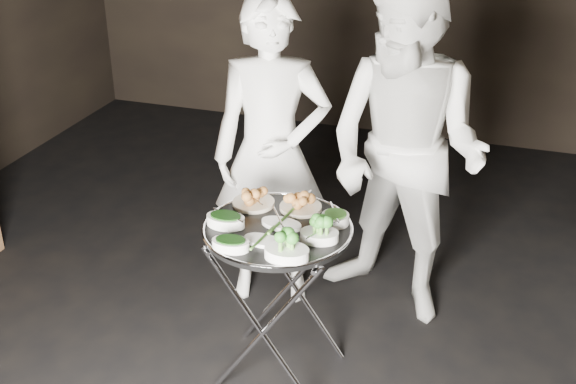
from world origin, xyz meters
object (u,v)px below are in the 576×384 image
(serving_tray, at_px, (278,229))
(waiter_left, at_px, (272,155))
(waiter_right, at_px, (405,154))
(tray_stand, at_px, (278,296))

(serving_tray, distance_m, waiter_left, 0.74)
(serving_tray, relative_size, waiter_left, 0.39)
(serving_tray, relative_size, waiter_right, 0.36)
(waiter_right, bearing_deg, serving_tray, -98.99)
(serving_tray, height_order, waiter_right, waiter_right)
(tray_stand, xyz_separation_m, waiter_right, (0.44, 0.77, 0.48))
(waiter_left, height_order, waiter_right, waiter_right)
(tray_stand, relative_size, serving_tray, 1.21)
(waiter_left, xyz_separation_m, waiter_right, (0.71, 0.08, 0.07))
(waiter_left, bearing_deg, waiter_right, -9.46)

